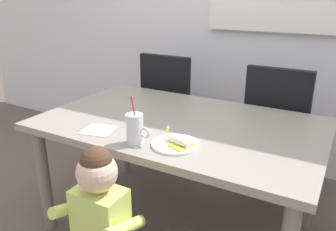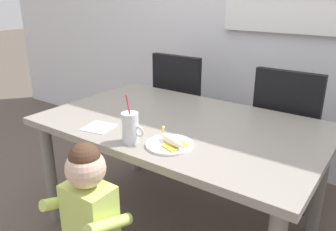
# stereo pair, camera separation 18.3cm
# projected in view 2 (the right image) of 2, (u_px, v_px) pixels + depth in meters

# --- Properties ---
(ground_plane) EXTENTS (24.00, 24.00, 0.00)m
(ground_plane) POSITION_uv_depth(u_px,v_px,m) (180.00, 226.00, 2.17)
(ground_plane) COLOR brown
(dining_table) EXTENTS (1.58, 0.98, 0.72)m
(dining_table) POSITION_uv_depth(u_px,v_px,m) (181.00, 135.00, 1.95)
(dining_table) COLOR gray
(dining_table) RESTS_ON ground
(dining_chair_left) EXTENTS (0.44, 0.44, 0.96)m
(dining_chair_left) POSITION_uv_depth(u_px,v_px,m) (184.00, 104.00, 2.77)
(dining_chair_left) COLOR black
(dining_chair_left) RESTS_ON ground
(dining_chair_right) EXTENTS (0.44, 0.45, 0.96)m
(dining_chair_right) POSITION_uv_depth(u_px,v_px,m) (288.00, 129.00, 2.28)
(dining_chair_right) COLOR black
(dining_chair_right) RESTS_ON ground
(toddler_standing) EXTENTS (0.33, 0.24, 0.84)m
(toddler_standing) POSITION_uv_depth(u_px,v_px,m) (89.00, 209.00, 1.46)
(toddler_standing) COLOR #3F4760
(toddler_standing) RESTS_ON ground
(milk_cup) EXTENTS (0.13, 0.08, 0.25)m
(milk_cup) POSITION_uv_depth(u_px,v_px,m) (130.00, 129.00, 1.63)
(milk_cup) COLOR silver
(milk_cup) RESTS_ON dining_table
(snack_plate) EXTENTS (0.23, 0.23, 0.01)m
(snack_plate) POSITION_uv_depth(u_px,v_px,m) (170.00, 145.00, 1.61)
(snack_plate) COLOR white
(snack_plate) RESTS_ON dining_table
(peeled_banana) EXTENTS (0.17, 0.13, 0.07)m
(peeled_banana) POSITION_uv_depth(u_px,v_px,m) (172.00, 141.00, 1.59)
(peeled_banana) COLOR #F4EAC6
(peeled_banana) RESTS_ON snack_plate
(paper_napkin) EXTENTS (0.18, 0.18, 0.00)m
(paper_napkin) POSITION_uv_depth(u_px,v_px,m) (99.00, 127.00, 1.83)
(paper_napkin) COLOR silver
(paper_napkin) RESTS_ON dining_table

